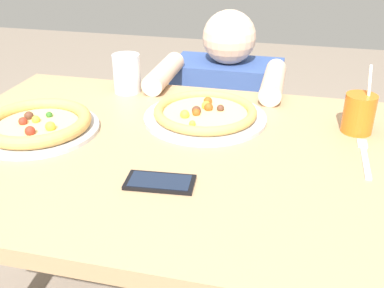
% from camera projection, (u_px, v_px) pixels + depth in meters
% --- Properties ---
extents(dining_table, '(1.30, 0.88, 0.75)m').
position_uv_depth(dining_table, '(175.00, 183.00, 1.17)').
color(dining_table, tan).
rests_on(dining_table, ground).
extents(pizza_near, '(0.33, 0.33, 0.05)m').
position_uv_depth(pizza_near, '(37.00, 124.00, 1.19)').
color(pizza_near, '#B7B7BC').
rests_on(pizza_near, dining_table).
extents(pizza_far, '(0.35, 0.35, 0.04)m').
position_uv_depth(pizza_far, '(205.00, 114.00, 1.27)').
color(pizza_far, '#B7B7BC').
rests_on(pizza_far, dining_table).
extents(drink_cup_colored, '(0.08, 0.08, 0.19)m').
position_uv_depth(drink_cup_colored, '(359.00, 113.00, 1.18)').
color(drink_cup_colored, orange).
rests_on(drink_cup_colored, dining_table).
extents(water_cup_clear, '(0.09, 0.09, 0.12)m').
position_uv_depth(water_cup_clear, '(127.00, 73.00, 1.45)').
color(water_cup_clear, silver).
rests_on(water_cup_clear, dining_table).
extents(fork, '(0.02, 0.20, 0.00)m').
position_uv_depth(fork, '(365.00, 156.00, 1.08)').
color(fork, silver).
rests_on(fork, dining_table).
extents(cell_phone, '(0.16, 0.09, 0.01)m').
position_uv_depth(cell_phone, '(160.00, 182.00, 0.97)').
color(cell_phone, black).
rests_on(cell_phone, dining_table).
extents(diner_seated, '(0.44, 0.54, 0.96)m').
position_uv_depth(diner_seated, '(225.00, 143.00, 1.85)').
color(diner_seated, '#333847').
rests_on(diner_seated, ground).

